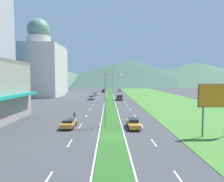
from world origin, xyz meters
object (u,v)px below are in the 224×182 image
object	(u,v)px
street_lamp_near	(107,96)
car_1	(133,123)
billboard_roadside	(215,98)
pickup_truck_0	(120,97)
street_lamp_far	(108,83)
car_0	(95,94)
car_5	(104,90)
street_lamp_mid	(112,84)
car_4	(69,123)
car_2	(120,90)
car_3	(91,98)
motorcycle_rider	(75,117)
car_6	(103,91)

from	to	relation	value
street_lamp_near	car_1	world-z (taller)	street_lamp_near
billboard_roadside	pickup_truck_0	world-z (taller)	billboard_roadside
street_lamp_far	car_0	size ratio (longest dim) A/B	2.38
car_5	car_0	bearing A→B (deg)	174.45
street_lamp_mid	car_5	size ratio (longest dim) A/B	2.24
car_5	pickup_truck_0	bearing A→B (deg)	-172.49
car_5	car_4	bearing A→B (deg)	177.88
street_lamp_near	car_0	bearing A→B (deg)	95.82
car_1	pickup_truck_0	distance (m)	41.08
car_2	pickup_truck_0	size ratio (longest dim) A/B	0.88
car_3	car_0	bearing A→B (deg)	-0.94
motorcycle_rider	street_lamp_near	bearing A→B (deg)	-125.08
street_lamp_far	billboard_roadside	world-z (taller)	street_lamp_far
car_2	pickup_truck_0	bearing A→B (deg)	-3.32
car_3	car_6	size ratio (longest dim) A/B	0.98
billboard_roadside	car_0	distance (m)	68.02
car_3	motorcycle_rider	xyz separation A→B (m)	(0.27, -37.82, -0.01)
street_lamp_near	motorcycle_rider	world-z (taller)	street_lamp_near
car_1	car_4	world-z (taller)	car_1
car_6	pickup_truck_0	distance (m)	43.61
street_lamp_far	car_1	bearing A→B (deg)	-86.38
street_lamp_mid	street_lamp_far	world-z (taller)	street_lamp_mid
car_2	car_6	world-z (taller)	car_6
car_4	motorcycle_rider	xyz separation A→B (m)	(0.14, 4.64, 0.03)
car_2	car_3	xyz separation A→B (m)	(-13.56, -50.60, 0.03)
billboard_roadside	car_0	size ratio (longest dim) A/B	1.65
street_lamp_mid	pickup_truck_0	xyz separation A→B (m)	(3.06, 8.13, -5.11)
car_4	motorcycle_rider	distance (m)	4.64
street_lamp_mid	car_4	bearing A→B (deg)	-102.73
car_4	car_1	bearing A→B (deg)	-92.95
street_lamp_mid	street_lamp_near	bearing A→B (deg)	-92.13
car_5	car_6	size ratio (longest dim) A/B	1.05
street_lamp_far	pickup_truck_0	distance (m)	24.73
street_lamp_far	billboard_roadside	bearing A→B (deg)	-78.55
car_4	motorcycle_rider	size ratio (longest dim) A/B	2.28
car_4	car_5	size ratio (longest dim) A/B	0.96
car_4	pickup_truck_0	bearing A→B (deg)	-14.36
street_lamp_near	car_5	bearing A→B (deg)	91.66
street_lamp_near	street_lamp_far	distance (m)	63.99
street_lamp_near	street_lamp_far	bearing A→B (deg)	89.98
car_6	pickup_truck_0	world-z (taller)	pickup_truck_0
car_2	motorcycle_rider	bearing A→B (deg)	-8.55
street_lamp_mid	car_0	size ratio (longest dim) A/B	2.48
billboard_roadside	car_0	bearing A→B (deg)	107.32
street_lamp_far	car_2	world-z (taller)	street_lamp_far
car_2	pickup_truck_0	distance (m)	52.60
car_1	car_6	xyz separation A→B (m)	(-7.04, 84.10, 0.02)
billboard_roadside	car_3	world-z (taller)	billboard_roadside
car_2	car_4	xyz separation A→B (m)	(-13.43, -93.06, -0.02)
street_lamp_far	car_5	size ratio (longest dim) A/B	2.15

